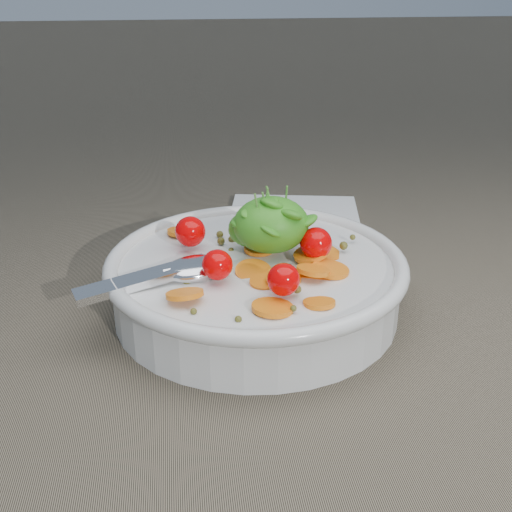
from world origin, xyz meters
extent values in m
plane|color=#756954|center=(0.00, 0.00, 0.00)|extent=(6.00, 6.00, 0.00)
cylinder|color=silver|center=(-0.03, 0.00, 0.02)|extent=(0.23, 0.23, 0.04)
torus|color=silver|center=(-0.03, 0.00, 0.04)|extent=(0.25, 0.25, 0.01)
cylinder|color=silver|center=(-0.03, 0.00, 0.00)|extent=(0.12, 0.12, 0.01)
cylinder|color=brown|center=(-0.03, 0.00, 0.02)|extent=(0.21, 0.21, 0.03)
cylinder|color=orange|center=(-0.01, 0.02, 0.04)|extent=(0.04, 0.04, 0.01)
cylinder|color=orange|center=(-0.03, -0.02, 0.05)|extent=(0.04, 0.04, 0.01)
cylinder|color=orange|center=(0.02, 0.00, 0.05)|extent=(0.04, 0.04, 0.01)
cylinder|color=orange|center=(0.03, 0.01, 0.05)|extent=(0.04, 0.04, 0.01)
cylinder|color=orange|center=(-0.01, -0.04, 0.05)|extent=(0.03, 0.03, 0.01)
cylinder|color=orange|center=(-0.09, -0.06, 0.05)|extent=(0.04, 0.04, 0.01)
cylinder|color=orange|center=(-0.02, -0.08, 0.05)|extent=(0.04, 0.04, 0.01)
cylinder|color=orange|center=(-0.08, 0.07, 0.05)|extent=(0.03, 0.03, 0.01)
cylinder|color=orange|center=(-0.02, 0.02, 0.05)|extent=(0.04, 0.04, 0.01)
cylinder|color=orange|center=(0.01, 0.04, 0.04)|extent=(0.03, 0.02, 0.01)
cylinder|color=orange|center=(0.01, -0.03, 0.05)|extent=(0.03, 0.03, 0.01)
cylinder|color=orange|center=(0.01, -0.07, 0.05)|extent=(0.03, 0.03, 0.01)
cylinder|color=orange|center=(0.03, -0.03, 0.05)|extent=(0.04, 0.04, 0.01)
cylinder|color=orange|center=(-0.01, 0.04, 0.05)|extent=(0.04, 0.04, 0.02)
cylinder|color=orange|center=(-0.03, -0.04, 0.05)|extent=(0.03, 0.03, 0.01)
cylinder|color=orange|center=(-0.02, 0.09, 0.04)|extent=(0.04, 0.04, 0.01)
cylinder|color=orange|center=(0.01, -0.03, 0.04)|extent=(0.04, 0.04, 0.01)
cylinder|color=orange|center=(-0.01, -0.03, 0.05)|extent=(0.03, 0.03, 0.01)
sphere|color=#514F1B|center=(-0.08, -0.08, 0.05)|extent=(0.00, 0.00, 0.00)
sphere|color=#514F1B|center=(-0.05, -0.02, 0.05)|extent=(0.01, 0.01, 0.01)
sphere|color=#514F1B|center=(-0.01, 0.07, 0.05)|extent=(0.00, 0.00, 0.00)
sphere|color=#514F1B|center=(-0.01, -0.08, 0.05)|extent=(0.00, 0.00, 0.00)
sphere|color=#514F1B|center=(-0.04, 0.05, 0.05)|extent=(0.01, 0.01, 0.01)
sphere|color=#514F1B|center=(0.00, -0.06, 0.05)|extent=(0.01, 0.01, 0.01)
sphere|color=#514F1B|center=(0.02, 0.00, 0.04)|extent=(0.01, 0.01, 0.01)
sphere|color=#514F1B|center=(0.06, 0.03, 0.05)|extent=(0.01, 0.01, 0.01)
sphere|color=#514F1B|center=(0.02, 0.05, 0.04)|extent=(0.01, 0.01, 0.01)
sphere|color=#514F1B|center=(-0.08, -0.03, 0.05)|extent=(0.01, 0.01, 0.01)
sphere|color=#514F1B|center=(-0.02, 0.07, 0.05)|extent=(0.01, 0.01, 0.01)
sphere|color=#514F1B|center=(0.05, 0.01, 0.05)|extent=(0.01, 0.01, 0.01)
sphere|color=#514F1B|center=(-0.05, 0.04, 0.05)|extent=(0.01, 0.01, 0.01)
sphere|color=#514F1B|center=(-0.05, -0.09, 0.05)|extent=(0.00, 0.00, 0.00)
sphere|color=#514F1B|center=(-0.05, 0.06, 0.05)|extent=(0.01, 0.01, 0.01)
sphere|color=#514F1B|center=(-0.09, -0.02, 0.04)|extent=(0.01, 0.01, 0.01)
sphere|color=#514F1B|center=(-0.04, 0.03, 0.04)|extent=(0.00, 0.00, 0.00)
sphere|color=#D50001|center=(0.02, 0.00, 0.06)|extent=(0.03, 0.03, 0.03)
sphere|color=#D50001|center=(0.00, 0.05, 0.06)|extent=(0.03, 0.03, 0.03)
sphere|color=#D50001|center=(-0.08, 0.03, 0.06)|extent=(0.03, 0.03, 0.03)
sphere|color=#D50001|center=(-0.06, -0.03, 0.06)|extent=(0.02, 0.02, 0.02)
sphere|color=#D50001|center=(-0.01, -0.06, 0.06)|extent=(0.02, 0.02, 0.02)
ellipsoid|color=#3C9521|center=(-0.01, 0.01, 0.07)|extent=(0.06, 0.05, 0.05)
ellipsoid|color=#3C9521|center=(-0.03, 0.02, 0.07)|extent=(0.04, 0.04, 0.03)
ellipsoid|color=#3C9521|center=(-0.01, 0.01, 0.08)|extent=(0.02, 0.02, 0.01)
ellipsoid|color=#3C9521|center=(-0.01, 0.00, 0.08)|extent=(0.03, 0.03, 0.02)
ellipsoid|color=#3C9521|center=(0.01, 0.01, 0.08)|extent=(0.02, 0.02, 0.01)
ellipsoid|color=#3C9521|center=(-0.03, 0.00, 0.09)|extent=(0.02, 0.02, 0.01)
ellipsoid|color=#3C9521|center=(0.01, 0.00, 0.08)|extent=(0.03, 0.03, 0.02)
ellipsoid|color=#3C9521|center=(0.00, -0.01, 0.09)|extent=(0.03, 0.03, 0.02)
ellipsoid|color=#3C9521|center=(-0.03, 0.03, 0.08)|extent=(0.03, 0.03, 0.02)
ellipsoid|color=#3C9521|center=(-0.03, 0.01, 0.09)|extent=(0.02, 0.02, 0.01)
ellipsoid|color=#3C9521|center=(-0.01, 0.01, 0.09)|extent=(0.02, 0.02, 0.01)
ellipsoid|color=#3C9521|center=(-0.04, 0.01, 0.07)|extent=(0.03, 0.03, 0.01)
ellipsoid|color=#3C9521|center=(-0.01, 0.00, 0.08)|extent=(0.03, 0.03, 0.02)
ellipsoid|color=#3C9521|center=(-0.02, 0.00, 0.08)|extent=(0.02, 0.02, 0.01)
ellipsoid|color=#3C9521|center=(-0.02, -0.01, 0.08)|extent=(0.02, 0.02, 0.02)
ellipsoid|color=#3C9521|center=(0.00, 0.01, 0.08)|extent=(0.03, 0.03, 0.02)
ellipsoid|color=#3C9521|center=(-0.01, 0.01, 0.08)|extent=(0.02, 0.02, 0.01)
ellipsoid|color=#3C9521|center=(-0.02, 0.01, 0.08)|extent=(0.03, 0.02, 0.02)
ellipsoid|color=#3C9521|center=(-0.02, 0.00, 0.09)|extent=(0.02, 0.02, 0.02)
ellipsoid|color=#3C9521|center=(-0.02, 0.00, 0.08)|extent=(0.02, 0.02, 0.02)
ellipsoid|color=#3C9521|center=(-0.01, 0.01, 0.09)|extent=(0.02, 0.02, 0.01)
ellipsoid|color=#3C9521|center=(-0.02, 0.02, 0.07)|extent=(0.02, 0.02, 0.02)
ellipsoid|color=#3C9521|center=(-0.01, 0.01, 0.08)|extent=(0.02, 0.02, 0.02)
ellipsoid|color=#3C9521|center=(-0.01, 0.00, 0.09)|extent=(0.03, 0.03, 0.02)
ellipsoid|color=#3C9521|center=(-0.02, 0.02, 0.09)|extent=(0.02, 0.02, 0.01)
ellipsoid|color=#3C9521|center=(-0.01, 0.01, 0.08)|extent=(0.02, 0.02, 0.01)
ellipsoid|color=#3C9521|center=(-0.02, 0.02, 0.09)|extent=(0.03, 0.03, 0.01)
cylinder|color=#4C8C33|center=(-0.02, 0.00, 0.08)|extent=(0.01, 0.01, 0.04)
cylinder|color=#4C8C33|center=(-0.02, 0.01, 0.08)|extent=(0.01, 0.01, 0.04)
cylinder|color=#4C8C33|center=(-0.02, 0.01, 0.08)|extent=(0.01, 0.01, 0.04)
cylinder|color=#4C8C33|center=(-0.01, 0.02, 0.08)|extent=(0.01, 0.01, 0.04)
cylinder|color=#4C8C33|center=(0.00, 0.02, 0.08)|extent=(0.00, 0.01, 0.04)
ellipsoid|color=silver|center=(-0.08, -0.02, 0.05)|extent=(0.06, 0.05, 0.02)
cube|color=silver|center=(-0.12, -0.03, 0.05)|extent=(0.10, 0.05, 0.02)
cylinder|color=silver|center=(-0.09, -0.02, 0.05)|extent=(0.02, 0.01, 0.01)
cube|color=white|center=(0.04, 0.21, 0.00)|extent=(0.17, 0.15, 0.01)
camera|label=1|loc=(-0.09, -0.47, 0.27)|focal=45.00mm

